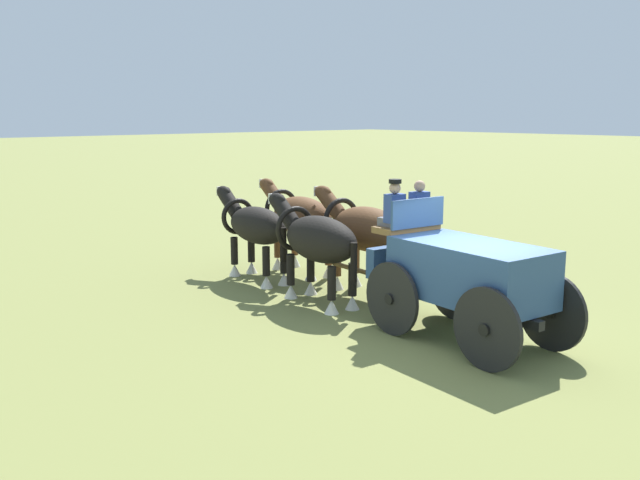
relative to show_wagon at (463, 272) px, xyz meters
The scene contains 6 objects.
ground_plane 1.26m from the show_wagon, behind, with size 220.00×220.00×0.00m, color olive.
show_wagon is the anchor object (origin of this frame).
draft_horse_rear_near 3.64m from the show_wagon, ahead, with size 3.22×1.21×2.23m.
draft_horse_rear_off 3.64m from the show_wagon, 16.23° to the right, with size 3.22×1.22×2.32m.
draft_horse_lead_near 6.23m from the show_wagon, ahead, with size 3.23×1.12×2.17m.
draft_horse_lead_off 6.21m from the show_wagon, 11.93° to the right, with size 3.21×1.21×2.30m.
Camera 1 is at (-7.17, 9.92, 4.07)m, focal length 39.05 mm.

